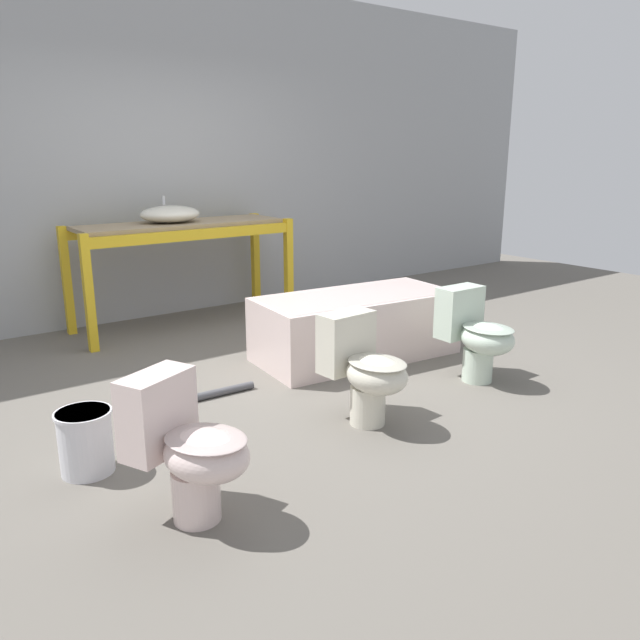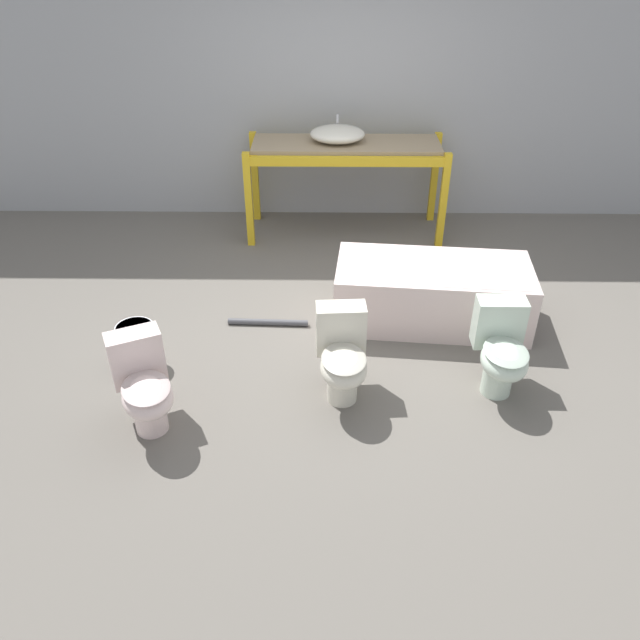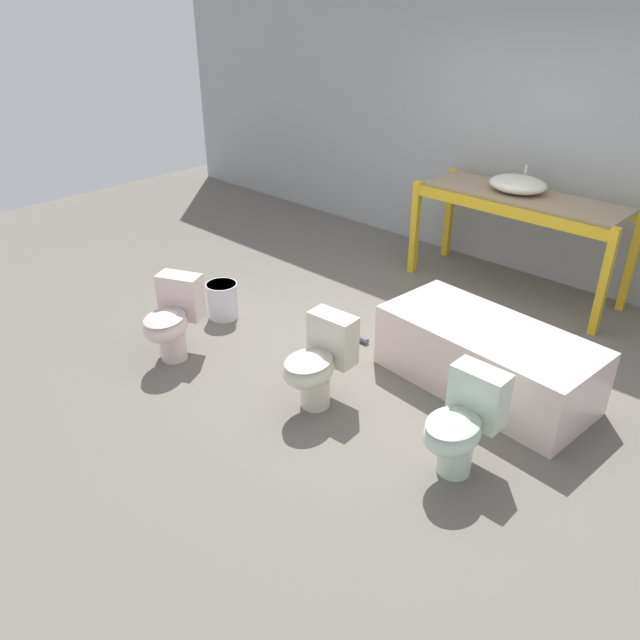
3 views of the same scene
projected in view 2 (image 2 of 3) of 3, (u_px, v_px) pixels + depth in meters
The scene contains 10 objects.
ground_plane at pixel (337, 320), 5.29m from camera, with size 12.00×12.00×0.00m, color #666059.
warehouse_wall_rear at pixel (337, 64), 6.27m from camera, with size 10.80×0.08×3.20m.
shelving_rack at pixel (346, 157), 6.27m from camera, with size 2.00×0.71×0.97m.
sink_basin at pixel (337, 134), 6.16m from camera, with size 0.54×0.45×0.23m.
bathtub_main at pixel (432, 289), 5.14m from camera, with size 1.64×0.87×0.51m.
toilet_near at pixel (342, 357), 4.28m from camera, with size 0.37×0.58×0.65m.
toilet_far at pixel (144, 386), 4.03m from camera, with size 0.54×0.64×0.65m.
toilet_extra at pixel (501, 350), 4.35m from camera, with size 0.35×0.56×0.65m.
bucket_white at pixel (137, 344), 4.70m from camera, with size 0.28×0.28×0.33m.
loose_pipe at pixel (268, 322), 5.21m from camera, with size 0.67×0.08×0.05m.
Camera 2 is at (-0.09, -4.40, 2.94)m, focal length 35.00 mm.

